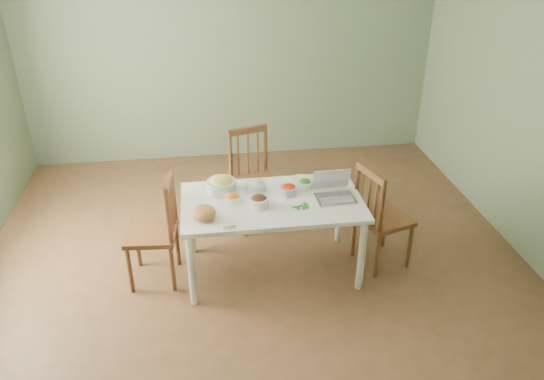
{
  "coord_description": "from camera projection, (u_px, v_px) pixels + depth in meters",
  "views": [
    {
      "loc": [
        -0.4,
        -3.91,
        2.96
      ],
      "look_at": [
        0.14,
        -0.04,
        0.82
      ],
      "focal_mm": 35.12,
      "sensor_mm": 36.0,
      "label": 1
    }
  ],
  "objects": [
    {
      "name": "dining_table",
      "position": [
        272.0,
        236.0,
        4.67
      ],
      "size": [
        1.53,
        0.86,
        0.72
      ],
      "primitive_type": null,
      "color": "white",
      "rests_on": "floor"
    },
    {
      "name": "flatbread",
      "position": [
        301.0,
        179.0,
        4.82
      ],
      "size": [
        0.22,
        0.22,
        0.02
      ],
      "primitive_type": "cylinder",
      "rotation": [
        0.0,
        0.0,
        -0.27
      ],
      "color": "beige",
      "rests_on": "dining_table"
    },
    {
      "name": "bowl_squash",
      "position": [
        222.0,
        184.0,
        4.6
      ],
      "size": [
        0.34,
        0.34,
        0.15
      ],
      "primitive_type": null,
      "rotation": [
        0.0,
        0.0,
        0.43
      ],
      "color": "#F0CC68",
      "rests_on": "dining_table"
    },
    {
      "name": "butter_stick",
      "position": [
        230.0,
        226.0,
        4.12
      ],
      "size": [
        0.1,
        0.04,
        0.03
      ],
      "primitive_type": "cube",
      "rotation": [
        0.0,
        0.0,
        0.15
      ],
      "color": "silver",
      "rests_on": "dining_table"
    },
    {
      "name": "laptop",
      "position": [
        336.0,
        188.0,
        4.46
      ],
      "size": [
        0.34,
        0.32,
        0.22
      ],
      "primitive_type": null,
      "rotation": [
        0.0,
        0.0,
        0.04
      ],
      "color": "silver",
      "rests_on": "dining_table"
    },
    {
      "name": "bowl_carrot",
      "position": [
        233.0,
        198.0,
        4.45
      ],
      "size": [
        0.16,
        0.16,
        0.08
      ],
      "primitive_type": null,
      "rotation": [
        0.0,
        0.0,
        0.24
      ],
      "color": "#DF5D01",
      "rests_on": "dining_table"
    },
    {
      "name": "wall_front",
      "position": [
        325.0,
        375.0,
        2.05
      ],
      "size": [
        5.0,
        0.0,
        2.7
      ],
      "primitive_type": "cube",
      "color": "slate",
      "rests_on": "ground"
    },
    {
      "name": "bowl_redpep",
      "position": [
        289.0,
        189.0,
        4.58
      ],
      "size": [
        0.15,
        0.15,
        0.09
      ],
      "primitive_type": null,
      "rotation": [
        0.0,
        0.0,
        -0.03
      ],
      "color": "red",
      "rests_on": "dining_table"
    },
    {
      "name": "bowl_onion",
      "position": [
        256.0,
        185.0,
        4.64
      ],
      "size": [
        0.2,
        0.2,
        0.09
      ],
      "primitive_type": null,
      "rotation": [
        0.0,
        0.0,
        -0.15
      ],
      "color": "beige",
      "rests_on": "dining_table"
    },
    {
      "name": "chair_far",
      "position": [
        256.0,
        181.0,
        5.29
      ],
      "size": [
        0.54,
        0.52,
        1.0
      ],
      "primitive_type": null,
      "rotation": [
        0.0,
        0.0,
        0.27
      ],
      "color": "#422617",
      "rests_on": "floor"
    },
    {
      "name": "floor",
      "position": [
        256.0,
        267.0,
        4.87
      ],
      "size": [
        5.0,
        5.0,
        0.0
      ],
      "primitive_type": "cube",
      "color": "#533821",
      "rests_on": "ground"
    },
    {
      "name": "chair_right",
      "position": [
        384.0,
        216.0,
        4.72
      ],
      "size": [
        0.52,
        0.54,
        0.98
      ],
      "primitive_type": null,
      "rotation": [
        0.0,
        0.0,
        1.88
      ],
      "color": "#422617",
      "rests_on": "floor"
    },
    {
      "name": "bread_boule",
      "position": [
        204.0,
        213.0,
        4.21
      ],
      "size": [
        0.2,
        0.2,
        0.12
      ],
      "primitive_type": "ellipsoid",
      "rotation": [
        0.0,
        0.0,
        -0.08
      ],
      "color": "#AF7242",
      "rests_on": "dining_table"
    },
    {
      "name": "bowl_mushroom",
      "position": [
        259.0,
        201.0,
        4.38
      ],
      "size": [
        0.18,
        0.18,
        0.11
      ],
      "primitive_type": null,
      "rotation": [
        0.0,
        0.0,
        0.13
      ],
      "color": "black",
      "rests_on": "dining_table"
    },
    {
      "name": "bowl_broccoli",
      "position": [
        305.0,
        184.0,
        4.68
      ],
      "size": [
        0.13,
        0.13,
        0.08
      ],
      "primitive_type": null,
      "rotation": [
        0.0,
        0.0,
        0.01
      ],
      "color": "#1A451A",
      "rests_on": "dining_table"
    },
    {
      "name": "basil_bunch",
      "position": [
        301.0,
        206.0,
        4.41
      ],
      "size": [
        0.17,
        0.17,
        0.02
      ],
      "primitive_type": null,
      "color": "#1A6119",
      "rests_on": "dining_table"
    },
    {
      "name": "wall_back",
      "position": [
        231.0,
        52.0,
        6.39
      ],
      "size": [
        5.0,
        0.0,
        2.7
      ],
      "primitive_type": "cube",
      "color": "slate",
      "rests_on": "ground"
    },
    {
      "name": "chair_left",
      "position": [
        151.0,
        230.0,
        4.5
      ],
      "size": [
        0.46,
        0.47,
        0.99
      ],
      "primitive_type": null,
      "rotation": [
        0.0,
        0.0,
        -1.66
      ],
      "color": "#422617",
      "rests_on": "floor"
    }
  ]
}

